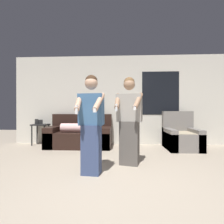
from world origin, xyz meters
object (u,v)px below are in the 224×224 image
at_px(armchair, 181,137).
at_px(person_right, 129,121).
at_px(side_table, 40,128).
at_px(couch, 80,135).
at_px(person_left, 91,124).

bearing_deg(armchair, person_right, -134.88).
bearing_deg(person_right, armchair, 45.12).
distance_m(armchair, side_table, 4.04).
relative_size(couch, person_right, 1.07).
bearing_deg(side_table, person_right, -35.42).
height_order(armchair, side_table, armchair).
relative_size(armchair, person_right, 0.61).
xyz_separation_m(side_table, person_left, (1.94, -2.35, 0.29)).
bearing_deg(person_left, couch, 107.86).
bearing_deg(person_left, side_table, 129.53).
distance_m(couch, person_right, 2.13).
height_order(couch, person_right, person_right).
relative_size(armchair, side_table, 1.31).
bearing_deg(person_right, side_table, 144.58).
distance_m(couch, armchair, 2.76).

